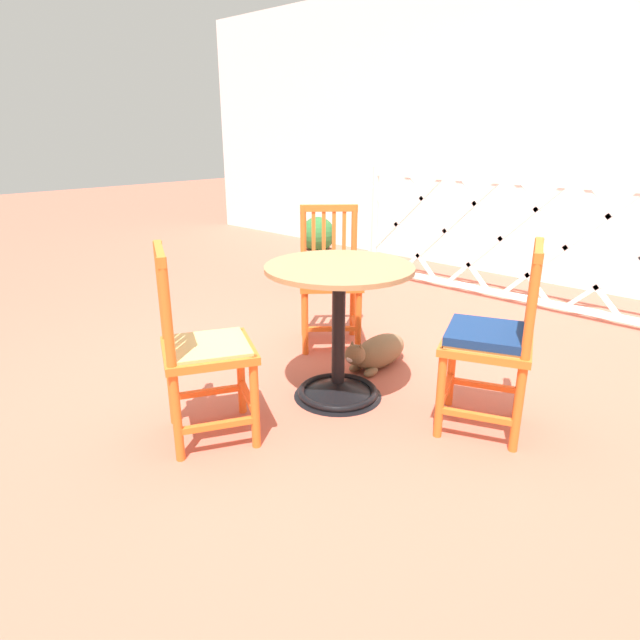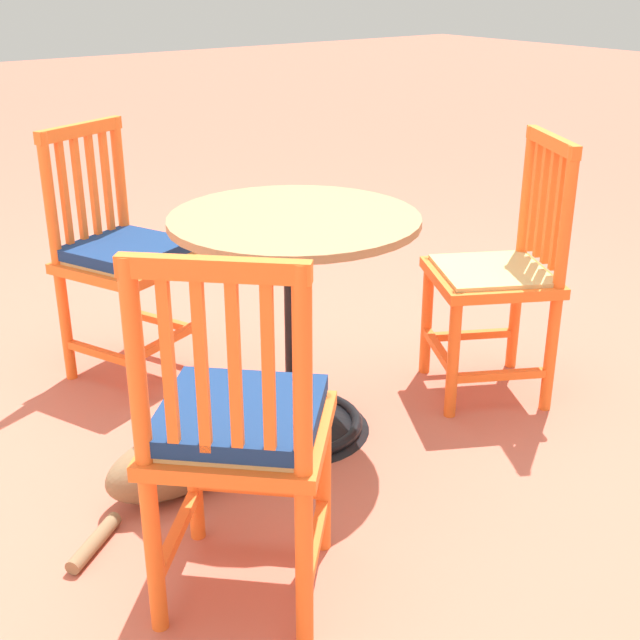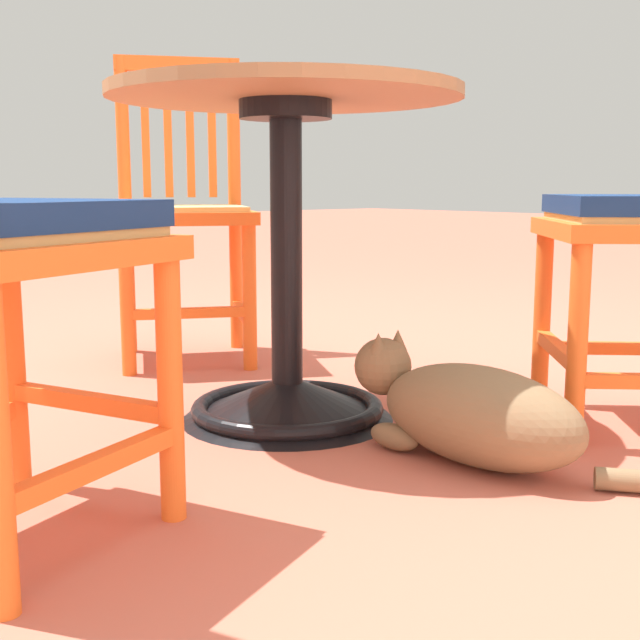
{
  "view_description": "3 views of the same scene",
  "coord_description": "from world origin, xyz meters",
  "px_view_note": "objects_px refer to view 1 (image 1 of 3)",
  "views": [
    {
      "loc": [
        1.81,
        -1.79,
        1.37
      ],
      "look_at": [
        -0.04,
        0.16,
        0.43
      ],
      "focal_mm": 30.5,
      "sensor_mm": 36.0,
      "label": 1
    },
    {
      "loc": [
        -1.96,
        1.6,
        1.43
      ],
      "look_at": [
        -0.06,
        0.19,
        0.42
      ],
      "focal_mm": 47.44,
      "sensor_mm": 36.0,
      "label": 2
    },
    {
      "loc": [
        1.17,
        1.65,
        0.53
      ],
      "look_at": [
        -0.07,
        0.19,
        0.21
      ],
      "focal_mm": 46.62,
      "sensor_mm": 36.0,
      "label": 3
    }
  ],
  "objects_px": {
    "orange_chair_at_corner": "(492,341)",
    "tabby_cat": "(376,353)",
    "orange_chair_tucked_in": "(330,279)",
    "cafe_table": "(338,347)",
    "orange_chair_near_fence": "(202,351)",
    "terracotta_planter": "(318,248)"
  },
  "relations": [
    {
      "from": "orange_chair_at_corner",
      "to": "tabby_cat",
      "type": "relative_size",
      "value": 1.27
    },
    {
      "from": "orange_chair_tucked_in",
      "to": "tabby_cat",
      "type": "xyz_separation_m",
      "value": [
        0.48,
        -0.11,
        -0.35
      ]
    },
    {
      "from": "orange_chair_tucked_in",
      "to": "tabby_cat",
      "type": "bearing_deg",
      "value": -12.44
    },
    {
      "from": "orange_chair_at_corner",
      "to": "orange_chair_tucked_in",
      "type": "distance_m",
      "value": 1.33
    },
    {
      "from": "cafe_table",
      "to": "orange_chair_tucked_in",
      "type": "bearing_deg",
      "value": 135.75
    },
    {
      "from": "orange_chair_near_fence",
      "to": "tabby_cat",
      "type": "distance_m",
      "value": 1.22
    },
    {
      "from": "tabby_cat",
      "to": "terracotta_planter",
      "type": "relative_size",
      "value": 1.16
    },
    {
      "from": "orange_chair_at_corner",
      "to": "orange_chair_tucked_in",
      "type": "bearing_deg",
      "value": 166.82
    },
    {
      "from": "cafe_table",
      "to": "orange_chair_near_fence",
      "type": "height_order",
      "value": "orange_chair_near_fence"
    },
    {
      "from": "orange_chair_tucked_in",
      "to": "orange_chair_at_corner",
      "type": "bearing_deg",
      "value": -13.18
    },
    {
      "from": "cafe_table",
      "to": "orange_chair_at_corner",
      "type": "xyz_separation_m",
      "value": [
        0.73,
        0.25,
        0.16
      ]
    },
    {
      "from": "cafe_table",
      "to": "terracotta_planter",
      "type": "distance_m",
      "value": 2.36
    },
    {
      "from": "orange_chair_at_corner",
      "to": "terracotta_planter",
      "type": "height_order",
      "value": "orange_chair_at_corner"
    },
    {
      "from": "orange_chair_near_fence",
      "to": "terracotta_planter",
      "type": "relative_size",
      "value": 1.47
    },
    {
      "from": "cafe_table",
      "to": "terracotta_planter",
      "type": "height_order",
      "value": "cafe_table"
    },
    {
      "from": "orange_chair_near_fence",
      "to": "terracotta_planter",
      "type": "xyz_separation_m",
      "value": [
        -1.53,
        2.35,
        -0.11
      ]
    },
    {
      "from": "tabby_cat",
      "to": "terracotta_planter",
      "type": "distance_m",
      "value": 2.02
    },
    {
      "from": "orange_chair_at_corner",
      "to": "terracotta_planter",
      "type": "distance_m",
      "value": 2.8
    },
    {
      "from": "orange_chair_tucked_in",
      "to": "orange_chair_near_fence",
      "type": "bearing_deg",
      "value": -73.21
    },
    {
      "from": "orange_chair_at_corner",
      "to": "tabby_cat",
      "type": "bearing_deg",
      "value": 166.38
    },
    {
      "from": "orange_chair_at_corner",
      "to": "orange_chair_tucked_in",
      "type": "relative_size",
      "value": 1.0
    },
    {
      "from": "orange_chair_at_corner",
      "to": "orange_chair_tucked_in",
      "type": "height_order",
      "value": "same"
    }
  ]
}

